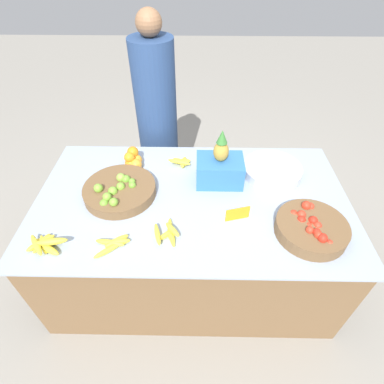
# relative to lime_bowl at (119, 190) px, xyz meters

# --- Properties ---
(ground_plane) EXTENTS (12.00, 12.00, 0.00)m
(ground_plane) POSITION_rel_lime_bowl_xyz_m (0.43, -0.02, -0.75)
(ground_plane) COLOR gray
(market_table) EXTENTS (1.86, 1.07, 0.72)m
(market_table) POSITION_rel_lime_bowl_xyz_m (0.43, -0.02, -0.39)
(market_table) COLOR brown
(market_table) RESTS_ON ground_plane
(lime_bowl) EXTENTS (0.43, 0.43, 0.11)m
(lime_bowl) POSITION_rel_lime_bowl_xyz_m (0.00, 0.00, 0.00)
(lime_bowl) COLOR brown
(lime_bowl) RESTS_ON market_table
(tomato_basket) EXTENTS (0.37, 0.37, 0.11)m
(tomato_basket) POSITION_rel_lime_bowl_xyz_m (1.06, -0.28, 0.00)
(tomato_basket) COLOR brown
(tomato_basket) RESTS_ON market_table
(orange_pile) EXTENTS (0.11, 0.14, 0.13)m
(orange_pile) POSITION_rel_lime_bowl_xyz_m (0.04, 0.28, 0.02)
(orange_pile) COLOR orange
(orange_pile) RESTS_ON market_table
(metal_bowl) EXTENTS (0.37, 0.37, 0.06)m
(metal_bowl) POSITION_rel_lime_bowl_xyz_m (0.95, 0.22, -0.00)
(metal_bowl) COLOR silver
(metal_bowl) RESTS_ON market_table
(price_sign) EXTENTS (0.13, 0.04, 0.08)m
(price_sign) POSITION_rel_lime_bowl_xyz_m (0.69, -0.18, 0.01)
(price_sign) COLOR orange
(price_sign) RESTS_ON market_table
(produce_crate) EXTENTS (0.29, 0.21, 0.37)m
(produce_crate) POSITION_rel_lime_bowl_xyz_m (0.60, 0.14, 0.07)
(produce_crate) COLOR #3370B7
(produce_crate) RESTS_ON market_table
(banana_bunch_middle_left) EXTENTS (0.16, 0.12, 0.05)m
(banana_bunch_middle_left) POSITION_rel_lime_bowl_xyz_m (0.35, 0.31, -0.01)
(banana_bunch_middle_left) COLOR yellow
(banana_bunch_middle_left) RESTS_ON market_table
(banana_bunch_front_center) EXTENTS (0.15, 0.21, 0.05)m
(banana_bunch_front_center) POSITION_rel_lime_bowl_xyz_m (0.31, -0.31, -0.01)
(banana_bunch_front_center) COLOR yellow
(banana_bunch_front_center) RESTS_ON market_table
(banana_bunch_middle_right) EXTENTS (0.21, 0.17, 0.06)m
(banana_bunch_middle_right) POSITION_rel_lime_bowl_xyz_m (-0.30, -0.39, -0.01)
(banana_bunch_middle_right) COLOR yellow
(banana_bunch_middle_right) RESTS_ON market_table
(banana_bunch_front_right) EXTENTS (0.18, 0.17, 0.03)m
(banana_bunch_front_right) POSITION_rel_lime_bowl_xyz_m (0.04, -0.38, -0.02)
(banana_bunch_front_right) COLOR yellow
(banana_bunch_front_right) RESTS_ON market_table
(vendor_person) EXTENTS (0.31, 0.31, 1.55)m
(vendor_person) POSITION_rel_lime_bowl_xyz_m (0.15, 0.78, -0.03)
(vendor_person) COLOR navy
(vendor_person) RESTS_ON ground_plane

